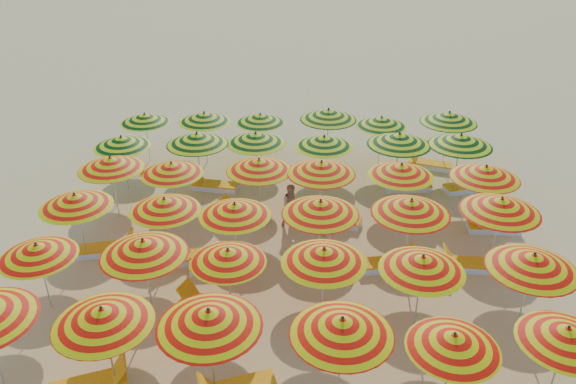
% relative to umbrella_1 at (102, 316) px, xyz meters
% --- Properties ---
extents(ground, '(120.00, 120.00, 0.00)m').
position_rel_umbrella_1_xyz_m(ground, '(3.62, 6.09, -2.04)').
color(ground, '#DFAE63').
rests_on(ground, ground).
extents(umbrella_1, '(2.89, 2.89, 2.32)m').
position_rel_umbrella_1_xyz_m(umbrella_1, '(0.00, 0.00, 0.00)').
color(umbrella_1, silver).
rests_on(umbrella_1, ground).
extents(umbrella_2, '(2.98, 2.98, 2.41)m').
position_rel_umbrella_1_xyz_m(umbrella_2, '(2.29, -0.04, 0.08)').
color(umbrella_2, silver).
rests_on(umbrella_2, ground).
extents(umbrella_3, '(2.51, 2.51, 2.35)m').
position_rel_umbrella_1_xyz_m(umbrella_3, '(5.07, -0.10, 0.03)').
color(umbrella_3, silver).
rests_on(umbrella_3, ground).
extents(umbrella_4, '(2.22, 2.22, 2.09)m').
position_rel_umbrella_1_xyz_m(umbrella_4, '(7.36, -0.17, -0.20)').
color(umbrella_4, silver).
rests_on(umbrella_4, ground).
extents(umbrella_5, '(2.48, 2.48, 2.14)m').
position_rel_umbrella_1_xyz_m(umbrella_5, '(9.73, 0.09, -0.16)').
color(umbrella_5, silver).
rests_on(umbrella_5, ground).
extents(umbrella_6, '(2.37, 2.37, 2.13)m').
position_rel_umbrella_1_xyz_m(umbrella_6, '(-2.63, 2.59, -0.17)').
color(umbrella_6, silver).
rests_on(umbrella_6, ground).
extents(umbrella_7, '(2.66, 2.66, 2.38)m').
position_rel_umbrella_1_xyz_m(umbrella_7, '(0.18, 2.53, 0.05)').
color(umbrella_7, silver).
rests_on(umbrella_7, ground).
extents(umbrella_8, '(2.49, 2.49, 2.09)m').
position_rel_umbrella_1_xyz_m(umbrella_8, '(2.29, 2.65, -0.21)').
color(umbrella_8, silver).
rests_on(umbrella_8, ground).
extents(umbrella_9, '(2.57, 2.57, 2.29)m').
position_rel_umbrella_1_xyz_m(umbrella_9, '(4.71, 2.52, -0.03)').
color(umbrella_9, silver).
rests_on(umbrella_9, ground).
extents(umbrella_10, '(2.16, 2.16, 2.26)m').
position_rel_umbrella_1_xyz_m(umbrella_10, '(7.12, 2.36, -0.06)').
color(umbrella_10, silver).
rests_on(umbrella_10, ground).
extents(umbrella_11, '(2.37, 2.37, 2.36)m').
position_rel_umbrella_1_xyz_m(umbrella_11, '(9.77, 2.42, 0.04)').
color(umbrella_11, silver).
rests_on(umbrella_11, ground).
extents(umbrella_12, '(2.79, 2.79, 2.27)m').
position_rel_umbrella_1_xyz_m(umbrella_12, '(-2.55, 5.01, -0.04)').
color(umbrella_12, silver).
rests_on(umbrella_12, ground).
extents(umbrella_13, '(2.43, 2.43, 2.20)m').
position_rel_umbrella_1_xyz_m(umbrella_13, '(0.09, 5.01, -0.10)').
color(umbrella_13, silver).
rests_on(umbrella_13, ground).
extents(umbrella_14, '(2.51, 2.51, 2.21)m').
position_rel_umbrella_1_xyz_m(umbrella_14, '(2.18, 4.80, -0.09)').
color(umbrella_14, silver).
rests_on(umbrella_14, ground).
extents(umbrella_15, '(2.70, 2.70, 2.37)m').
position_rel_umbrella_1_xyz_m(umbrella_15, '(4.63, 4.80, 0.05)').
color(umbrella_15, silver).
rests_on(umbrella_15, ground).
extents(umbrella_16, '(2.49, 2.49, 2.40)m').
position_rel_umbrella_1_xyz_m(umbrella_16, '(7.19, 4.91, 0.07)').
color(umbrella_16, silver).
rests_on(umbrella_16, ground).
extents(umbrella_17, '(2.67, 2.67, 2.42)m').
position_rel_umbrella_1_xyz_m(umbrella_17, '(9.75, 5.11, 0.09)').
color(umbrella_17, silver).
rests_on(umbrella_17, ground).
extents(umbrella_18, '(2.61, 2.61, 2.33)m').
position_rel_umbrella_1_xyz_m(umbrella_18, '(-2.31, 7.46, 0.01)').
color(umbrella_18, silver).
rests_on(umbrella_18, ground).
extents(umbrella_19, '(2.40, 2.40, 2.20)m').
position_rel_umbrella_1_xyz_m(umbrella_19, '(-0.27, 7.41, -0.10)').
color(umbrella_19, silver).
rests_on(umbrella_19, ground).
extents(umbrella_20, '(2.36, 2.36, 2.34)m').
position_rel_umbrella_1_xyz_m(umbrella_20, '(2.62, 7.55, 0.02)').
color(umbrella_20, silver).
rests_on(umbrella_20, ground).
extents(umbrella_21, '(2.75, 2.75, 2.39)m').
position_rel_umbrella_1_xyz_m(umbrella_21, '(4.66, 7.36, 0.06)').
color(umbrella_21, silver).
rests_on(umbrella_21, ground).
extents(umbrella_22, '(2.20, 2.20, 2.27)m').
position_rel_umbrella_1_xyz_m(umbrella_22, '(7.25, 7.54, -0.04)').
color(umbrella_22, silver).
rests_on(umbrella_22, ground).
extents(umbrella_23, '(2.55, 2.55, 2.36)m').
position_rel_umbrella_1_xyz_m(umbrella_23, '(9.90, 7.34, 0.03)').
color(umbrella_23, silver).
rests_on(umbrella_23, ground).
extents(umbrella_24, '(2.71, 2.71, 2.20)m').
position_rel_umbrella_1_xyz_m(umbrella_24, '(-2.61, 9.53, -0.10)').
color(umbrella_24, silver).
rests_on(umbrella_24, ground).
extents(umbrella_25, '(2.49, 2.49, 2.38)m').
position_rel_umbrella_1_xyz_m(umbrella_25, '(0.17, 9.55, 0.05)').
color(umbrella_25, silver).
rests_on(umbrella_25, ground).
extents(umbrella_26, '(2.57, 2.57, 2.31)m').
position_rel_umbrella_1_xyz_m(umbrella_26, '(2.27, 9.89, -0.01)').
color(umbrella_26, silver).
rests_on(umbrella_26, ground).
extents(umbrella_27, '(2.14, 2.14, 2.26)m').
position_rel_umbrella_1_xyz_m(umbrella_27, '(4.77, 9.80, -0.05)').
color(umbrella_27, silver).
rests_on(umbrella_27, ground).
extents(umbrella_28, '(2.72, 2.72, 2.44)m').
position_rel_umbrella_1_xyz_m(umbrella_28, '(7.45, 9.76, 0.11)').
color(umbrella_28, silver).
rests_on(umbrella_28, ground).
extents(umbrella_29, '(2.98, 2.98, 2.44)m').
position_rel_umbrella_1_xyz_m(umbrella_29, '(9.63, 9.78, 0.11)').
color(umbrella_29, silver).
rests_on(umbrella_29, ground).
extents(umbrella_30, '(2.18, 2.18, 2.13)m').
position_rel_umbrella_1_xyz_m(umbrella_30, '(-2.47, 12.10, -0.16)').
color(umbrella_30, silver).
rests_on(umbrella_30, ground).
extents(umbrella_31, '(2.71, 2.71, 2.22)m').
position_rel_umbrella_1_xyz_m(umbrella_31, '(-0.04, 12.11, -0.08)').
color(umbrella_31, silver).
rests_on(umbrella_31, ground).
extents(umbrella_32, '(2.56, 2.56, 2.11)m').
position_rel_umbrella_1_xyz_m(umbrella_32, '(2.20, 12.37, -0.19)').
color(umbrella_32, silver).
rests_on(umbrella_32, ground).
extents(umbrella_33, '(2.99, 2.99, 2.42)m').
position_rel_umbrella_1_xyz_m(umbrella_33, '(4.95, 12.21, 0.09)').
color(umbrella_33, silver).
rests_on(umbrella_33, ground).
extents(umbrella_34, '(2.05, 2.05, 2.16)m').
position_rel_umbrella_1_xyz_m(umbrella_34, '(7.07, 12.12, -0.14)').
color(umbrella_34, silver).
rests_on(umbrella_34, ground).
extents(umbrella_35, '(2.68, 2.68, 2.39)m').
position_rel_umbrella_1_xyz_m(umbrella_35, '(9.71, 12.17, 0.07)').
color(umbrella_35, silver).
rests_on(umbrella_35, ground).
extents(lounger_2, '(1.82, 1.17, 0.69)m').
position_rel_umbrella_1_xyz_m(lounger_2, '(1.69, 2.68, -1.89)').
color(lounger_2, white).
rests_on(lounger_2, ground).
extents(lounger_3, '(1.82, 0.96, 0.69)m').
position_rel_umbrella_1_xyz_m(lounger_3, '(-1.96, 5.25, -1.89)').
color(lounger_3, white).
rests_on(lounger_3, ground).
extents(lounger_4, '(1.82, 1.00, 0.69)m').
position_rel_umbrella_1_xyz_m(lounger_4, '(0.60, 4.90, -1.89)').
color(lounger_4, white).
rests_on(lounger_4, ground).
extents(lounger_5, '(1.81, 0.90, 0.69)m').
position_rel_umbrella_1_xyz_m(lounger_5, '(1.67, 4.59, -1.89)').
color(lounger_5, white).
rests_on(lounger_5, ground).
extents(lounger_6, '(1.81, 0.90, 0.69)m').
position_rel_umbrella_1_xyz_m(lounger_6, '(6.68, 4.88, -1.89)').
color(lounger_6, white).
rests_on(lounger_6, ground).
extents(lounger_7, '(1.76, 0.68, 0.69)m').
position_rel_umbrella_1_xyz_m(lounger_7, '(9.15, 4.97, -1.89)').
color(lounger_7, white).
rests_on(lounger_7, ground).
extents(lounger_8, '(1.83, 1.15, 0.69)m').
position_rel_umbrella_1_xyz_m(lounger_8, '(2.02, 7.55, -1.89)').
color(lounger_8, white).
rests_on(lounger_8, ground).
extents(lounger_9, '(1.83, 1.11, 0.69)m').
position_rel_umbrella_1_xyz_m(lounger_9, '(5.16, 7.42, -1.89)').
color(lounger_9, white).
rests_on(lounger_9, ground).
extents(lounger_10, '(1.73, 0.58, 0.69)m').
position_rel_umbrella_1_xyz_m(lounger_10, '(10.40, 7.18, -1.89)').
color(lounger_10, white).
rests_on(lounger_10, ground).
extents(lounger_11, '(1.79, 0.81, 0.69)m').
position_rel_umbrella_1_xyz_m(lounger_11, '(0.67, 9.65, -1.89)').
color(lounger_11, white).
rests_on(lounger_11, ground).
extents(lounger_12, '(1.78, 0.74, 0.69)m').
position_rel_umbrella_1_xyz_m(lounger_12, '(7.95, 9.98, -1.89)').
color(lounger_12, white).
rests_on(lounger_12, ground).
extents(lounger_13, '(1.83, 1.08, 0.69)m').
position_rel_umbrella_1_xyz_m(lounger_13, '(10.23, 10.03, -1.89)').
color(lounger_13, white).
rests_on(lounger_13, ground).
extents(lounger_14, '(1.83, 1.08, 0.69)m').
position_rel_umbrella_1_xyz_m(lounger_14, '(9.11, 11.95, -1.89)').
color(lounger_14, white).
rests_on(lounger_14, ground).
extents(beachgoer_a, '(0.65, 0.59, 1.50)m').
position_rel_umbrella_1_xyz_m(beachgoer_a, '(4.87, 5.16, -1.29)').
color(beachgoer_a, tan).
rests_on(beachgoer_a, ground).
extents(beachgoer_b, '(0.85, 0.74, 1.50)m').
position_rel_umbrella_1_xyz_m(beachgoer_b, '(3.71, 7.25, -1.29)').
color(beachgoer_b, tan).
rests_on(beachgoer_b, ground).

